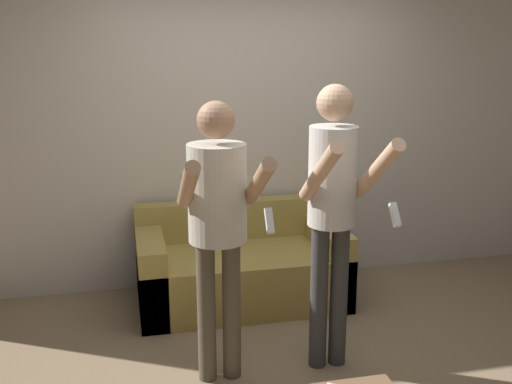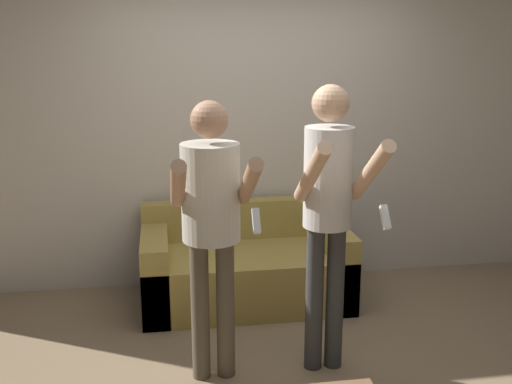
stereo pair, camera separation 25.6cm
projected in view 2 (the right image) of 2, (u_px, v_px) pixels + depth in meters
ground_plane at (293, 380)px, 3.63m from camera, size 14.00×14.00×0.00m
wall_back at (251, 123)px, 4.90m from camera, size 6.40×0.06×2.70m
couch at (245, 268)px, 4.71m from camera, size 1.59×0.85×0.74m
person_standing_left at (211, 211)px, 3.42m from camera, size 0.46×0.68×1.69m
person_standing_right at (329, 201)px, 3.51m from camera, size 0.41×0.69×1.77m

